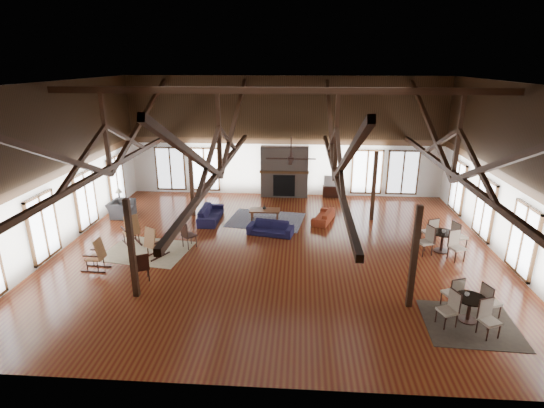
# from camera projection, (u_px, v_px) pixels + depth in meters

# --- Properties ---
(floor) EXTENTS (16.00, 16.00, 0.00)m
(floor) POSITION_uv_depth(u_px,v_px,m) (277.00, 250.00, 15.76)
(floor) COLOR brown
(floor) RESTS_ON ground
(ceiling) EXTENTS (16.00, 14.00, 0.02)m
(ceiling) POSITION_uv_depth(u_px,v_px,m) (277.00, 83.00, 13.83)
(ceiling) COLOR black
(ceiling) RESTS_ON wall_back
(wall_back) EXTENTS (16.00, 0.02, 6.00)m
(wall_back) POSITION_uv_depth(u_px,v_px,m) (285.00, 137.00, 21.41)
(wall_back) COLOR white
(wall_back) RESTS_ON floor
(wall_front) EXTENTS (16.00, 0.02, 6.00)m
(wall_front) POSITION_uv_depth(u_px,v_px,m) (256.00, 262.00, 8.18)
(wall_front) COLOR white
(wall_front) RESTS_ON floor
(wall_left) EXTENTS (0.02, 14.00, 6.00)m
(wall_left) POSITION_uv_depth(u_px,v_px,m) (56.00, 168.00, 15.32)
(wall_left) COLOR white
(wall_left) RESTS_ON floor
(wall_right) EXTENTS (0.02, 14.00, 6.00)m
(wall_right) POSITION_uv_depth(u_px,v_px,m) (514.00, 176.00, 14.27)
(wall_right) COLOR white
(wall_right) RESTS_ON floor
(roof_truss) EXTENTS (15.60, 14.07, 3.14)m
(roof_truss) POSITION_uv_depth(u_px,v_px,m) (277.00, 143.00, 14.47)
(roof_truss) COLOR black
(roof_truss) RESTS_ON wall_back
(post_grid) EXTENTS (8.16, 7.16, 3.05)m
(post_grid) POSITION_uv_depth(u_px,v_px,m) (277.00, 212.00, 15.27)
(post_grid) COLOR black
(post_grid) RESTS_ON floor
(fireplace) EXTENTS (2.50, 0.69, 2.60)m
(fireplace) POSITION_uv_depth(u_px,v_px,m) (284.00, 172.00, 21.65)
(fireplace) COLOR #6C5D52
(fireplace) RESTS_ON floor
(ceiling_fan) EXTENTS (1.60, 1.60, 0.75)m
(ceiling_fan) POSITION_uv_depth(u_px,v_px,m) (291.00, 158.00, 13.58)
(ceiling_fan) COLOR black
(ceiling_fan) RESTS_ON roof_truss
(sofa_navy_front) EXTENTS (1.94, 1.07, 0.53)m
(sofa_navy_front) POSITION_uv_depth(u_px,v_px,m) (270.00, 228.00, 17.11)
(sofa_navy_front) COLOR #161336
(sofa_navy_front) RESTS_ON floor
(sofa_navy_left) EXTENTS (2.07, 0.81, 0.60)m
(sofa_navy_left) POSITION_uv_depth(u_px,v_px,m) (211.00, 214.00, 18.60)
(sofa_navy_left) COLOR #161336
(sofa_navy_left) RESTS_ON floor
(sofa_orange) EXTENTS (1.80, 1.14, 0.49)m
(sofa_orange) POSITION_uv_depth(u_px,v_px,m) (323.00, 216.00, 18.53)
(sofa_orange) COLOR #93361C
(sofa_orange) RESTS_ON floor
(coffee_table) EXTENTS (1.33, 0.67, 0.51)m
(coffee_table) POSITION_uv_depth(u_px,v_px,m) (265.00, 211.00, 18.54)
(coffee_table) COLOR brown
(coffee_table) RESTS_ON floor
(vase) EXTENTS (0.21, 0.21, 0.17)m
(vase) POSITION_uv_depth(u_px,v_px,m) (264.00, 207.00, 18.55)
(vase) COLOR #B2B2B2
(vase) RESTS_ON coffee_table
(armchair) EXTENTS (1.13, 0.99, 0.72)m
(armchair) POSITION_uv_depth(u_px,v_px,m) (122.00, 209.00, 19.04)
(armchair) COLOR #353538
(armchair) RESTS_ON floor
(side_table_lamp) EXTENTS (0.46, 0.46, 1.18)m
(side_table_lamp) POSITION_uv_depth(u_px,v_px,m) (120.00, 202.00, 19.69)
(side_table_lamp) COLOR black
(side_table_lamp) RESTS_ON floor
(rocking_chair_a) EXTENTS (0.97, 1.04, 1.21)m
(rocking_chair_a) POSITION_uv_depth(u_px,v_px,m) (132.00, 231.00, 16.08)
(rocking_chair_a) COLOR brown
(rocking_chair_a) RESTS_ON floor
(rocking_chair_b) EXTENTS (0.83, 1.00, 1.14)m
(rocking_chair_b) POSITION_uv_depth(u_px,v_px,m) (153.00, 243.00, 15.04)
(rocking_chair_b) COLOR brown
(rocking_chair_b) RESTS_ON floor
(rocking_chair_c) EXTENTS (0.88, 0.51, 1.12)m
(rocking_chair_c) POSITION_uv_depth(u_px,v_px,m) (97.00, 255.00, 14.12)
(rocking_chair_c) COLOR brown
(rocking_chair_c) RESTS_ON floor
(side_chair_a) EXTENTS (0.63, 0.63, 1.05)m
(side_chair_a) POSITION_uv_depth(u_px,v_px,m) (187.00, 233.00, 15.75)
(side_chair_a) COLOR black
(side_chair_a) RESTS_ON floor
(side_chair_b) EXTENTS (0.56, 0.56, 0.98)m
(side_chair_b) POSITION_uv_depth(u_px,v_px,m) (142.00, 265.00, 13.36)
(side_chair_b) COLOR black
(side_chair_b) RESTS_ON floor
(cafe_table_near) EXTENTS (1.90, 1.90, 0.98)m
(cafe_table_near) POSITION_uv_depth(u_px,v_px,m) (470.00, 305.00, 11.34)
(cafe_table_near) COLOR black
(cafe_table_near) RESTS_ON floor
(cafe_table_far) EXTENTS (2.05, 2.05, 1.06)m
(cafe_table_far) POSITION_uv_depth(u_px,v_px,m) (442.00, 238.00, 15.50)
(cafe_table_far) COLOR black
(cafe_table_far) RESTS_ON floor
(cup_near) EXTENTS (0.13, 0.13, 0.10)m
(cup_near) POSITION_uv_depth(u_px,v_px,m) (467.00, 294.00, 11.34)
(cup_near) COLOR #B2B2B2
(cup_near) RESTS_ON cafe_table_near
(cup_far) EXTENTS (0.17, 0.17, 0.11)m
(cup_far) POSITION_uv_depth(u_px,v_px,m) (444.00, 231.00, 15.36)
(cup_far) COLOR #B2B2B2
(cup_far) RESTS_ON cafe_table_far
(tv_console) EXTENTS (1.12, 0.42, 0.56)m
(tv_console) POSITION_uv_depth(u_px,v_px,m) (334.00, 191.00, 21.88)
(tv_console) COLOR black
(tv_console) RESTS_ON floor
(television) EXTENTS (1.00, 0.25, 0.57)m
(television) POSITION_uv_depth(u_px,v_px,m) (334.00, 181.00, 21.70)
(television) COLOR #B2B2B2
(television) RESTS_ON tv_console
(rug_tan) EXTENTS (3.25, 2.72, 0.01)m
(rug_tan) POSITION_uv_depth(u_px,v_px,m) (147.00, 251.00, 15.67)
(rug_tan) COLOR tan
(rug_tan) RESTS_ON floor
(rug_navy) EXTENTS (3.52, 2.84, 0.01)m
(rug_navy) POSITION_uv_depth(u_px,v_px,m) (266.00, 220.00, 18.73)
(rug_navy) COLOR #181D44
(rug_navy) RESTS_ON floor
(rug_dark) EXTENTS (2.48, 2.28, 0.01)m
(rug_dark) POSITION_uv_depth(u_px,v_px,m) (470.00, 324.00, 11.32)
(rug_dark) COLOR black
(rug_dark) RESTS_ON floor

